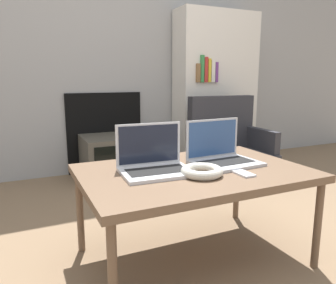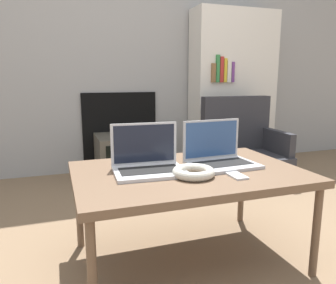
{
  "view_description": "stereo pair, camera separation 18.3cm",
  "coord_description": "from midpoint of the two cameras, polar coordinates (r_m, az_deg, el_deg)",
  "views": [
    {
      "loc": [
        -0.76,
        -0.99,
        0.91
      ],
      "look_at": [
        0.0,
        0.64,
        0.55
      ],
      "focal_mm": 35.0,
      "sensor_mm": 36.0,
      "label": 1
    },
    {
      "loc": [
        -0.59,
        -1.06,
        0.91
      ],
      "look_at": [
        0.0,
        0.64,
        0.55
      ],
      "focal_mm": 35.0,
      "sensor_mm": 36.0,
      "label": 2
    }
  ],
  "objects": [
    {
      "name": "headphones",
      "position": [
        1.48,
        2.39,
        -5.15
      ],
      "size": [
        0.19,
        0.19,
        0.04
      ],
      "color": "beige",
      "rests_on": "table"
    },
    {
      "name": "phone",
      "position": [
        1.54,
        9.43,
        -5.37
      ],
      "size": [
        0.06,
        0.13,
        0.01
      ],
      "color": "silver",
      "rests_on": "table"
    },
    {
      "name": "laptop_right",
      "position": [
        1.7,
        6.22,
        -2.18
      ],
      "size": [
        0.34,
        0.27,
        0.22
      ],
      "rotation": [
        0.0,
        0.0,
        0.06
      ],
      "color": "#B2B2B7",
      "rests_on": "table"
    },
    {
      "name": "armchair",
      "position": [
        3.04,
        8.58,
        0.52
      ],
      "size": [
        0.68,
        0.56,
        0.74
      ],
      "rotation": [
        0.0,
        0.0,
        -0.04
      ],
      "color": "#2D2D33",
      "rests_on": "ground_plane"
    },
    {
      "name": "table",
      "position": [
        1.6,
        1.25,
        -6.08
      ],
      "size": [
        1.08,
        0.71,
        0.47
      ],
      "color": "brown",
      "rests_on": "ground_plane"
    },
    {
      "name": "wall_back",
      "position": [
        3.28,
        -13.5,
        17.5
      ],
      "size": [
        7.0,
        0.08,
        2.6
      ],
      "color": "#999999",
      "rests_on": "ground_plane"
    },
    {
      "name": "bookshelf",
      "position": [
        3.51,
        6.77,
        9.08
      ],
      "size": [
        0.87,
        0.32,
        1.57
      ],
      "color": "silver",
      "rests_on": "ground_plane"
    },
    {
      "name": "tv",
      "position": [
        3.06,
        -11.35,
        -2.57
      ],
      "size": [
        0.53,
        0.48,
        0.39
      ],
      "color": "#4C473D",
      "rests_on": "ground_plane"
    },
    {
      "name": "laptop_left",
      "position": [
        1.55,
        -5.81,
        -3.54
      ],
      "size": [
        0.34,
        0.27,
        0.22
      ],
      "rotation": [
        0.0,
        0.0,
        -0.06
      ],
      "color": "silver",
      "rests_on": "table"
    }
  ]
}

